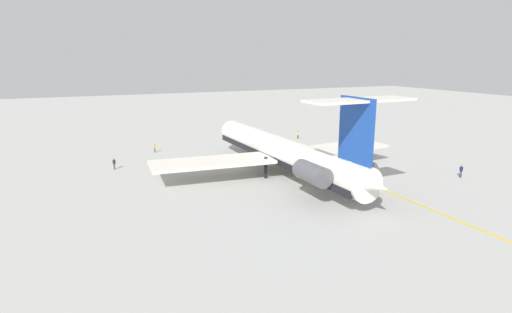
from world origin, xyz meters
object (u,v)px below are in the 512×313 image
Objects in this scene: ground_crew_near_nose at (114,162)px; main_jetliner at (286,152)px; ground_crew_near_tail at (155,146)px; ground_crew_portside at (461,170)px; ground_crew_starboard at (298,133)px; safety_cone_nose at (290,139)px.

main_jetliner is at bearing 70.17° from ground_crew_near_nose.
ground_crew_portside is (-33.32, -35.76, 0.08)m from ground_crew_near_tail.
ground_crew_starboard is (10.37, -37.18, -0.02)m from ground_crew_near_nose.
ground_crew_near_tail is (9.15, -7.74, 0.00)m from ground_crew_near_nose.
ground_crew_starboard is at bearing -63.24° from safety_cone_nose.
safety_cone_nose is (-1.28, 2.53, -0.77)m from ground_crew_starboard.
ground_crew_starboard is at bearing 117.24° from ground_crew_near_nose.
safety_cone_nose is at bearing -31.58° from main_jetliner.
safety_cone_nose is at bearing 116.36° from ground_crew_near_nose.
ground_crew_near_tail is at bearing 30.31° from main_jetliner.
ground_crew_starboard is 2.94m from safety_cone_nose.
main_jetliner is 76.40× the size of safety_cone_nose.
ground_crew_portside is at bearing 172.06° from ground_crew_starboard.
ground_crew_near_nose is at bearing 32.40° from ground_crew_near_tail.
ground_crew_near_tail is 3.04× the size of safety_cone_nose.
ground_crew_near_tail is at bearing 74.10° from ground_crew_starboard.
ground_crew_portside is 35.12m from ground_crew_starboard.
ground_crew_near_tail reaches higher than ground_crew_starboard.
main_jetliner reaches higher than ground_crew_near_tail.
ground_crew_near_tail is at bearing 80.76° from ground_crew_portside.
ground_crew_starboard is at bearing 165.01° from ground_crew_near_tail.
main_jetliner is at bearing 150.05° from safety_cone_nose.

